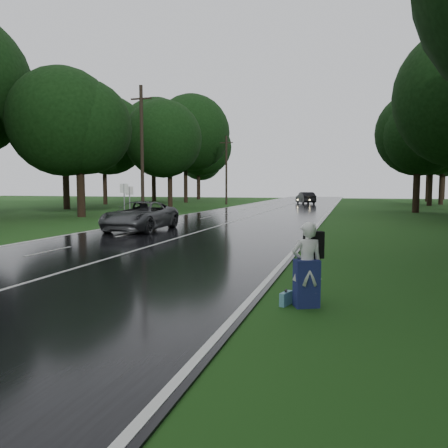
# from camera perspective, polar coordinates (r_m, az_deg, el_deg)

# --- Properties ---
(ground) EXTENTS (160.00, 160.00, 0.00)m
(ground) POSITION_cam_1_polar(r_m,az_deg,el_deg) (13.99, -17.89, -5.39)
(ground) COLOR #1A4113
(ground) RESTS_ON ground
(road) EXTENTS (12.00, 140.00, 0.04)m
(road) POSITION_cam_1_polar(r_m,az_deg,el_deg) (32.37, 2.59, 0.72)
(road) COLOR black
(road) RESTS_ON ground
(lane_center) EXTENTS (0.12, 140.00, 0.01)m
(lane_center) POSITION_cam_1_polar(r_m,az_deg,el_deg) (32.37, 2.59, 0.76)
(lane_center) COLOR silver
(lane_center) RESTS_ON road
(grey_car) EXTENTS (2.87, 5.85, 1.60)m
(grey_car) POSITION_cam_1_polar(r_m,az_deg,el_deg) (24.11, -11.10, 1.08)
(grey_car) COLOR #414345
(grey_car) RESTS_ON road
(far_car) EXTENTS (3.35, 5.18, 1.61)m
(far_car) POSITION_cam_1_polar(r_m,az_deg,el_deg) (60.70, 10.84, 3.45)
(far_car) COLOR black
(far_car) RESTS_ON road
(hitchhiker) EXTENTS (0.76, 0.74, 1.76)m
(hitchhiker) POSITION_cam_1_polar(r_m,az_deg,el_deg) (8.95, 11.06, -5.75)
(hitchhiker) COLOR silver
(hitchhiker) RESTS_ON ground
(suitcase) EXTENTS (0.23, 0.41, 0.28)m
(suitcase) POSITION_cam_1_polar(r_m,az_deg,el_deg) (9.13, 8.27, -9.83)
(suitcase) COLOR teal
(suitcase) RESTS_ON ground
(utility_pole_mid) EXTENTS (1.80, 0.28, 10.51)m
(utility_pole_mid) POSITION_cam_1_polar(r_m,az_deg,el_deg) (35.55, -10.76, 0.99)
(utility_pole_mid) COLOR black
(utility_pole_mid) RESTS_ON ground
(utility_pole_far) EXTENTS (1.80, 0.28, 9.23)m
(utility_pole_far) POSITION_cam_1_polar(r_m,az_deg,el_deg) (58.12, 0.32, 2.64)
(utility_pole_far) COLOR black
(utility_pole_far) RESTS_ON ground
(road_sign_a) EXTENTS (0.64, 0.10, 2.65)m
(road_sign_a) POSITION_cam_1_polar(r_m,az_deg,el_deg) (30.35, -13.13, 0.26)
(road_sign_a) COLOR white
(road_sign_a) RESTS_ON ground
(road_sign_b) EXTENTS (0.59, 0.10, 2.46)m
(road_sign_b) POSITION_cam_1_polar(r_m,az_deg,el_deg) (31.00, -12.44, 0.37)
(road_sign_b) COLOR white
(road_sign_b) RESTS_ON ground
(tree_left_d) EXTENTS (8.33, 8.33, 13.02)m
(tree_left_d) POSITION_cam_1_polar(r_m,az_deg,el_deg) (36.39, -18.48, 0.91)
(tree_left_d) COLOR black
(tree_left_d) RESTS_ON ground
(tree_left_e) EXTENTS (8.79, 8.79, 13.73)m
(tree_left_e) POSITION_cam_1_polar(r_m,az_deg,el_deg) (51.08, -7.19, 2.26)
(tree_left_e) COLOR black
(tree_left_e) RESTS_ON ground
(tree_left_f) EXTENTS (11.74, 11.74, 18.34)m
(tree_left_f) POSITION_cam_1_polar(r_m,az_deg,el_deg) (65.09, -5.12, 2.88)
(tree_left_f) COLOR black
(tree_left_f) RESTS_ON ground
(tree_right_e) EXTENTS (8.52, 8.52, 13.32)m
(tree_right_e) POSITION_cam_1_polar(r_m,az_deg,el_deg) (44.07, 24.21, 1.41)
(tree_right_e) COLOR black
(tree_right_e) RESTS_ON ground
(tree_right_f) EXTENTS (9.77, 9.77, 15.26)m
(tree_right_f) POSITION_cam_1_polar(r_m,az_deg,el_deg) (59.97, 25.72, 2.21)
(tree_right_f) COLOR black
(tree_right_f) RESTS_ON ground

